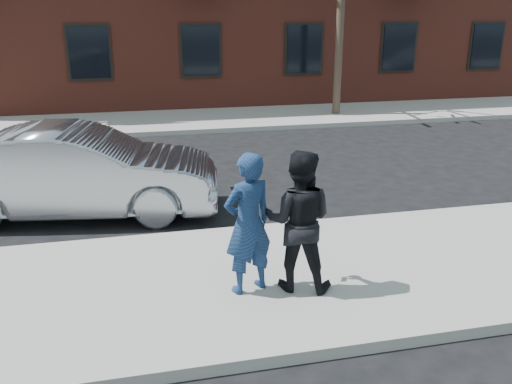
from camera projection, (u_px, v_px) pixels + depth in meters
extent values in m
plane|color=black|center=(316.00, 272.00, 7.81)|extent=(100.00, 100.00, 0.00)
cube|color=gray|center=(322.00, 275.00, 7.55)|extent=(50.00, 3.50, 0.15)
cube|color=#999691|center=(287.00, 227.00, 9.21)|extent=(50.00, 0.10, 0.15)
cube|color=gray|center=(207.00, 120.00, 18.17)|extent=(50.00, 3.50, 0.15)
cube|color=#999691|center=(215.00, 131.00, 16.51)|extent=(50.00, 0.10, 0.15)
cube|color=black|center=(304.00, 49.00, 19.87)|extent=(1.30, 0.06, 1.70)
cube|color=black|center=(487.00, 46.00, 21.49)|extent=(1.30, 0.06, 1.70)
cylinder|color=#3C2E23|center=(339.00, 51.00, 18.20)|extent=(0.26, 0.26, 4.20)
imported|color=#999BA3|center=(79.00, 172.00, 9.73)|extent=(5.15, 2.43, 1.63)
imported|color=navy|center=(248.00, 224.00, 6.72)|extent=(0.78, 0.64, 1.84)
cube|color=black|center=(235.00, 191.00, 6.75)|extent=(0.11, 0.14, 0.08)
imported|color=black|center=(299.00, 221.00, 6.81)|extent=(1.09, 0.99, 1.84)
cube|color=black|center=(289.00, 205.00, 6.95)|extent=(0.10, 0.15, 0.06)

